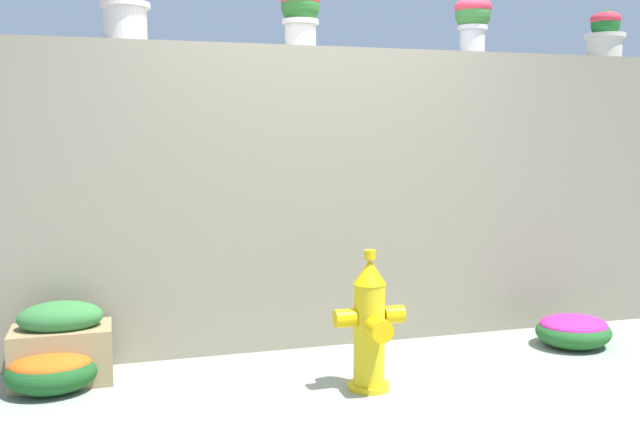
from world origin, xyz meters
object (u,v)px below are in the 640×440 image
at_px(potted_plant_2, 300,11).
at_px(fire_hydrant, 370,327).
at_px(planter_box, 62,344).
at_px(potted_plant_3, 473,18).
at_px(potted_plant_4, 605,33).
at_px(flower_bush_left, 573,330).
at_px(flower_bush_right, 51,369).

height_order(potted_plant_2, fire_hydrant, potted_plant_2).
height_order(fire_hydrant, planter_box, fire_hydrant).
bearing_deg(potted_plant_2, potted_plant_3, -1.01).
bearing_deg(potted_plant_4, flower_bush_left, -134.41).
relative_size(potted_plant_3, fire_hydrant, 0.51).
bearing_deg(planter_box, flower_bush_right, -111.71).
relative_size(potted_plant_2, flower_bush_right, 0.80).
height_order(flower_bush_left, planter_box, planter_box).
xyz_separation_m(potted_plant_4, flower_bush_left, (-0.66, -0.67, -2.02)).
relative_size(potted_plant_2, planter_box, 0.72).
relative_size(potted_plant_4, flower_bush_left, 0.72).
distance_m(potted_plant_4, flower_bush_right, 4.42).
height_order(potted_plant_2, potted_plant_3, potted_plant_3).
bearing_deg(potted_plant_4, potted_plant_3, -178.11).
bearing_deg(potted_plant_4, planter_box, -173.51).
bearing_deg(potted_plant_3, potted_plant_4, 1.89).
distance_m(potted_plant_3, planter_box, 3.40).
bearing_deg(fire_hydrant, potted_plant_3, 41.88).
bearing_deg(fire_hydrant, planter_box, 159.88).
height_order(fire_hydrant, flower_bush_right, fire_hydrant).
height_order(potted_plant_2, planter_box, potted_plant_2).
bearing_deg(potted_plant_2, fire_hydrant, -83.45).
relative_size(potted_plant_3, flower_bush_left, 0.79).
bearing_deg(flower_bush_right, flower_bush_left, -1.92).
bearing_deg(potted_plant_2, planter_box, -164.33).
bearing_deg(potted_plant_2, flower_bush_left, -21.26).
bearing_deg(planter_box, flower_bush_left, -4.16).
height_order(potted_plant_4, fire_hydrant, potted_plant_4).
bearing_deg(potted_plant_3, flower_bush_left, -54.28).
bearing_deg(flower_bush_left, fire_hydrant, -166.95).
xyz_separation_m(potted_plant_3, fire_hydrant, (-1.11, -1.00, -1.84)).
bearing_deg(flower_bush_left, planter_box, 175.84).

